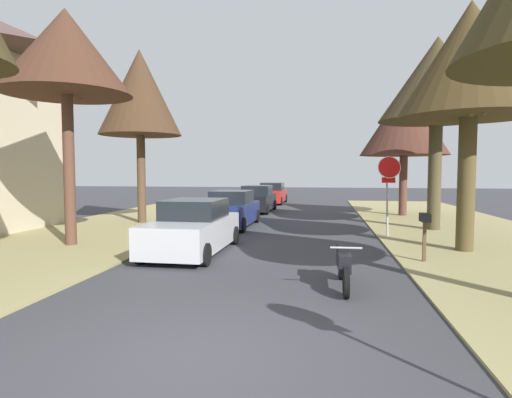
% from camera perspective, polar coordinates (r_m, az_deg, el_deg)
% --- Properties ---
extents(ground_plane, '(120.00, 120.00, 0.00)m').
position_cam_1_polar(ground_plane, '(5.83, -8.35, -20.65)').
color(ground_plane, '#38383D').
extents(stop_sign_far, '(0.81, 0.69, 2.92)m').
position_cam_1_polar(stop_sign_far, '(16.00, 17.56, 2.64)').
color(stop_sign_far, '#9EA0A5').
rests_on(stop_sign_far, grass_verge_right).
extents(street_tree_right_mid_a, '(4.09, 4.09, 7.31)m').
position_cam_1_polar(street_tree_right_mid_a, '(14.26, 27.08, 16.31)').
color(street_tree_right_mid_a, '#4D4024').
rests_on(street_tree_right_mid_a, grass_verge_right).
extents(street_tree_right_mid_b, '(4.54, 4.54, 7.75)m').
position_cam_1_polar(street_tree_right_mid_b, '(18.90, 23.39, 14.56)').
color(street_tree_right_mid_b, '#483F28').
rests_on(street_tree_right_mid_b, grass_verge_right).
extents(street_tree_right_far, '(4.65, 4.65, 6.91)m').
position_cam_1_polar(street_tree_right_far, '(24.14, 19.52, 9.91)').
color(street_tree_right_far, brown).
rests_on(street_tree_right_far, grass_verge_right).
extents(street_tree_left_mid_a, '(4.05, 4.05, 7.48)m').
position_cam_1_polar(street_tree_left_mid_a, '(15.20, -24.41, 17.59)').
color(street_tree_left_mid_a, brown).
rests_on(street_tree_left_mid_a, grass_verge_left).
extents(street_tree_left_mid_b, '(3.73, 3.73, 7.92)m').
position_cam_1_polar(street_tree_left_mid_b, '(20.45, -15.49, 13.65)').
color(street_tree_left_mid_b, '#4F3928').
rests_on(street_tree_left_mid_b, grass_verge_left).
extents(parked_sedan_silver, '(2.00, 4.43, 1.57)m').
position_cam_1_polar(parked_sedan_silver, '(12.61, -8.52, -3.98)').
color(parked_sedan_silver, '#BCBCC1').
rests_on(parked_sedan_silver, ground).
extents(parked_sedan_navy, '(2.00, 4.43, 1.57)m').
position_cam_1_polar(parked_sedan_navy, '(18.44, -3.42, -1.52)').
color(parked_sedan_navy, navy).
rests_on(parked_sedan_navy, ground).
extents(parked_sedan_black, '(2.00, 4.43, 1.57)m').
position_cam_1_polar(parked_sedan_black, '(25.35, 0.10, -0.08)').
color(parked_sedan_black, black).
rests_on(parked_sedan_black, ground).
extents(parked_sedan_red, '(2.00, 4.43, 1.57)m').
position_cam_1_polar(parked_sedan_red, '(31.95, 2.20, 0.70)').
color(parked_sedan_red, red).
rests_on(parked_sedan_red, ground).
extents(parked_motorcycle, '(0.60, 2.05, 0.97)m').
position_cam_1_polar(parked_motorcycle, '(8.97, 11.78, -8.71)').
color(parked_motorcycle, black).
rests_on(parked_motorcycle, ground).
extents(curbside_mailbox, '(0.22, 0.44, 1.27)m').
position_cam_1_polar(curbside_mailbox, '(11.85, 21.94, -3.07)').
color(curbside_mailbox, brown).
rests_on(curbside_mailbox, grass_verge_right).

